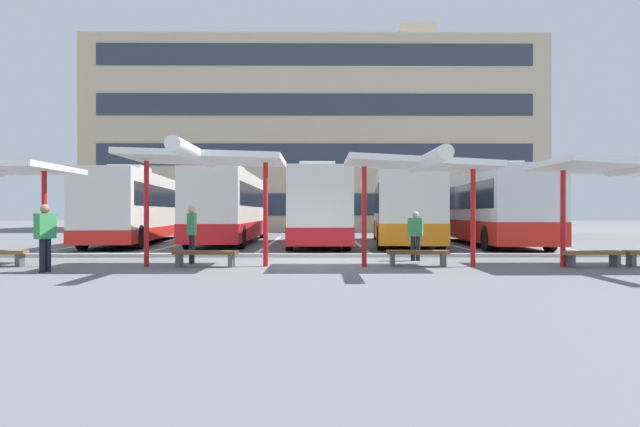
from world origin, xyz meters
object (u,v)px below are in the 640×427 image
object	(u,v)px
coach_bus_0	(138,208)
waiting_passenger_1	(45,233)
bench_1	(205,255)
coach_bus_3	(403,210)
coach_bus_2	(315,208)
bench_3	(593,255)
waiting_passenger_0	(415,233)
waiting_shelter_1	(204,160)
waiting_shelter_3	(629,169)
coach_bus_4	(489,208)
waiting_passenger_2	(192,230)
coach_bus_1	(232,208)
waiting_shelter_2	(420,166)
bench_2	(418,254)

from	to	relation	value
coach_bus_0	waiting_passenger_1	bearing A→B (deg)	-81.18
bench_1	coach_bus_3	bearing A→B (deg)	54.64
coach_bus_2	bench_3	xyz separation A→B (m)	(7.72, -9.61, -1.37)
coach_bus_0	waiting_passenger_0	xyz separation A→B (m)	(11.98, -9.64, -0.85)
waiting_shelter_1	coach_bus_2	bearing A→B (deg)	72.41
waiting_shelter_3	waiting_passenger_1	world-z (taller)	waiting_shelter_3
coach_bus_0	waiting_passenger_0	size ratio (longest dim) A/B	8.16
coach_bus_4	waiting_passenger_2	bearing A→B (deg)	-142.90
coach_bus_1	waiting_shelter_2	bearing A→B (deg)	-59.22
coach_bus_0	waiting_passenger_0	distance (m)	15.40
coach_bus_1	coach_bus_4	size ratio (longest dim) A/B	1.08
coach_bus_4	coach_bus_2	bearing A→B (deg)	-177.47
waiting_shelter_3	waiting_passenger_0	size ratio (longest dim) A/B	3.37
waiting_shelter_2	bench_2	size ratio (longest dim) A/B	2.51
coach_bus_1	waiting_passenger_1	distance (m)	13.25
coach_bus_1	bench_1	bearing A→B (deg)	-84.31
coach_bus_4	waiting_shelter_1	xyz separation A→B (m)	(-11.17, -9.98, 1.27)
coach_bus_2	waiting_shelter_3	world-z (taller)	coach_bus_2
waiting_shelter_2	waiting_passenger_2	size ratio (longest dim) A/B	2.53
coach_bus_1	bench_3	xyz separation A→B (m)	(11.94, -11.81, -1.38)
waiting_shelter_1	bench_3	xyz separation A→B (m)	(10.77, 0.01, -2.64)
bench_1	bench_3	size ratio (longest dim) A/B	1.07
coach_bus_1	bench_2	xyz separation A→B (m)	(7.12, -11.57, -1.38)
coach_bus_1	waiting_shelter_2	xyz separation A→B (m)	(7.12, -11.95, 1.09)
coach_bus_3	bench_3	world-z (taller)	coach_bus_3
coach_bus_3	waiting_passenger_2	xyz separation A→B (m)	(-7.83, -9.27, -0.63)
coach_bus_4	bench_2	xyz separation A→B (m)	(-5.21, -9.73, -1.37)
coach_bus_3	bench_2	bearing A→B (deg)	-97.21
coach_bus_1	coach_bus_3	xyz separation A→B (m)	(8.40, -1.46, -0.07)
bench_1	waiting_shelter_2	distance (m)	6.45
bench_1	bench_3	world-z (taller)	same
coach_bus_2	coach_bus_3	distance (m)	4.25
coach_bus_1	coach_bus_3	distance (m)	8.52
waiting_shelter_3	coach_bus_2	bearing A→B (deg)	131.29
coach_bus_4	waiting_passenger_0	xyz separation A→B (m)	(-4.95, -8.01, -0.82)
waiting_shelter_1	waiting_passenger_1	world-z (taller)	waiting_shelter_1
waiting_shelter_1	coach_bus_3	bearing A→B (deg)	55.07
coach_bus_4	bench_2	size ratio (longest dim) A/B	6.59
coach_bus_2	bench_2	world-z (taller)	coach_bus_2
waiting_shelter_1	waiting_shelter_2	bearing A→B (deg)	-1.24
coach_bus_3	bench_1	distance (m)	12.57
coach_bus_1	waiting_shelter_1	distance (m)	11.95
waiting_shelter_2	coach_bus_3	bearing A→B (deg)	83.05
coach_bus_2	waiting_shelter_2	distance (m)	10.24
waiting_shelter_2	waiting_passenger_0	bearing A→B (deg)	82.94
bench_1	waiting_shelter_3	bearing A→B (deg)	-1.75
coach_bus_4	waiting_passenger_2	distance (m)	14.77
coach_bus_0	waiting_shelter_2	bearing A→B (deg)	-45.05
bench_2	waiting_shelter_2	bearing A→B (deg)	-90.00
waiting_shelter_2	waiting_shelter_3	xyz separation A→B (m)	(5.72, -0.06, -0.09)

